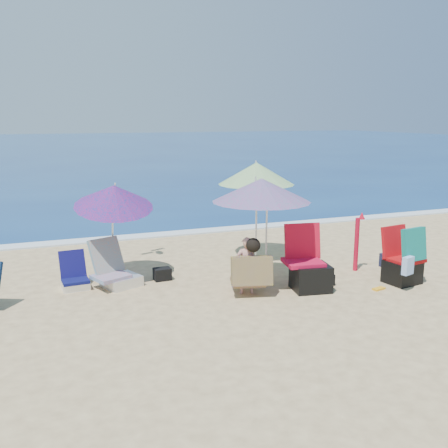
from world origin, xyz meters
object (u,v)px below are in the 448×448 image
object	(u,v)px
umbrella_striped	(256,174)
camp_chair_left	(309,271)
chair_navy	(75,279)
person_center	(249,267)
chair_rainbow	(116,274)
umbrella_turquoise	(261,190)
umbrella_blue	(114,196)
furled_umbrella	(357,239)
camp_chair_right	(404,263)

from	to	relation	value
umbrella_striped	camp_chair_left	xyz separation A→B (m)	(0.09, -2.06, -1.48)
chair_navy	person_center	size ratio (longest dim) A/B	0.63
chair_rainbow	camp_chair_left	distance (m)	3.40
chair_navy	umbrella_turquoise	bearing A→B (deg)	-18.59
umbrella_turquoise	person_center	size ratio (longest dim) A/B	2.16
umbrella_striped	person_center	size ratio (longest dim) A/B	2.08
person_center	camp_chair_left	bearing A→B (deg)	-5.77
umbrella_blue	person_center	size ratio (longest dim) A/B	1.93
umbrella_striped	furled_umbrella	bearing A→B (deg)	-43.05
chair_navy	person_center	xyz separation A→B (m)	(2.71, -1.39, 0.31)
chair_navy	camp_chair_left	bearing A→B (deg)	-21.59
chair_navy	camp_chair_left	distance (m)	4.09
umbrella_turquoise	chair_rainbow	world-z (taller)	umbrella_turquoise
camp_chair_right	umbrella_turquoise	bearing A→B (deg)	162.12
umbrella_blue	camp_chair_left	world-z (taller)	umbrella_blue
chair_rainbow	umbrella_striped	bearing A→B (deg)	12.72
chair_rainbow	person_center	xyz separation A→B (m)	(2.02, -1.26, 0.26)
umbrella_turquoise	chair_rainbow	xyz separation A→B (m)	(-2.40, 0.91, -1.50)
umbrella_turquoise	umbrella_striped	bearing A→B (deg)	68.65
furled_umbrella	person_center	world-z (taller)	furled_umbrella
umbrella_turquoise	umbrella_striped	distance (m)	1.71
umbrella_blue	chair_navy	size ratio (longest dim) A/B	3.04
camp_chair_left	person_center	bearing A→B (deg)	174.23
camp_chair_left	person_center	size ratio (longest dim) A/B	1.12
umbrella_turquoise	camp_chair_right	bearing A→B (deg)	-17.88
umbrella_striped	furled_umbrella	size ratio (longest dim) A/B	1.79
furled_umbrella	camp_chair_right	distance (m)	1.04
furled_umbrella	camp_chair_right	size ratio (longest dim) A/B	1.09
camp_chair_left	person_center	distance (m)	1.10
person_center	umbrella_turquoise	bearing A→B (deg)	43.37
chair_rainbow	umbrella_blue	bearing A→B (deg)	75.25
umbrella_striped	umbrella_blue	bearing A→B (deg)	-171.96
umbrella_turquoise	umbrella_blue	distance (m)	2.61
camp_chair_right	chair_navy	bearing A→B (deg)	161.73
furled_umbrella	camp_chair_left	xyz separation A→B (m)	(-1.43, -0.64, -0.30)
camp_chair_left	person_center	world-z (taller)	camp_chair_left
umbrella_turquoise	umbrella_striped	world-z (taller)	umbrella_striped
umbrella_striped	chair_rainbow	distance (m)	3.48
umbrella_striped	person_center	distance (m)	2.56
umbrella_turquoise	furled_umbrella	xyz separation A→B (m)	(2.14, 0.17, -1.08)
umbrella_striped	chair_navy	distance (m)	4.10
chair_rainbow	chair_navy	bearing A→B (deg)	169.51
umbrella_turquoise	camp_chair_right	world-z (taller)	umbrella_turquoise
furled_umbrella	chair_rainbow	size ratio (longest dim) A/B	1.26
umbrella_turquoise	furled_umbrella	size ratio (longest dim) A/B	1.86
chair_navy	umbrella_striped	bearing A→B (deg)	8.48
furled_umbrella	chair_navy	xyz separation A→B (m)	(-5.23, 0.87, -0.47)
chair_rainbow	camp_chair_left	world-z (taller)	camp_chair_left
camp_chair_right	person_center	xyz separation A→B (m)	(-2.83, 0.44, 0.10)
furled_umbrella	chair_rainbow	world-z (taller)	furled_umbrella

